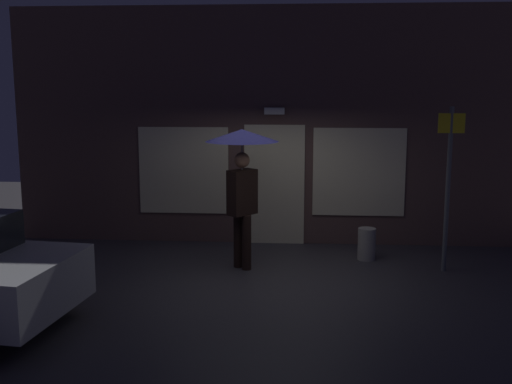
# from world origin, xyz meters

# --- Properties ---
(ground_plane) EXTENTS (18.00, 18.00, 0.00)m
(ground_plane) POSITION_xyz_m (0.00, 0.00, 0.00)
(ground_plane) COLOR #38353A
(building_facade) EXTENTS (9.63, 0.48, 4.31)m
(building_facade) POSITION_xyz_m (-0.00, 2.35, 2.13)
(building_facade) COLOR brown
(building_facade) RESTS_ON ground
(person_with_umbrella) EXTENTS (1.15, 1.15, 2.23)m
(person_with_umbrella) POSITION_xyz_m (-0.44, 0.54, 1.76)
(person_with_umbrella) COLOR black
(person_with_umbrella) RESTS_ON ground
(street_sign_post) EXTENTS (0.40, 0.07, 2.58)m
(street_sign_post) POSITION_xyz_m (2.76, 0.61, 1.46)
(street_sign_post) COLOR #595B60
(street_sign_post) RESTS_ON ground
(sidewalk_bollard) EXTENTS (0.30, 0.30, 0.54)m
(sidewalk_bollard) POSITION_xyz_m (1.60, 1.18, 0.27)
(sidewalk_bollard) COLOR #9E998E
(sidewalk_bollard) RESTS_ON ground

